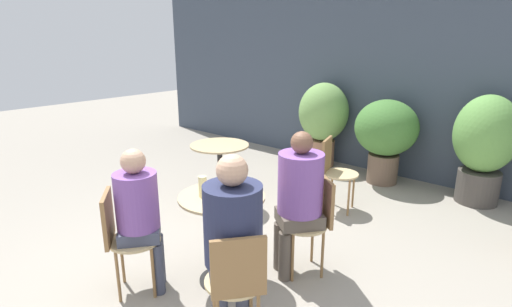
{
  "coord_description": "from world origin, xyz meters",
  "views": [
    {
      "loc": [
        2.01,
        -1.76,
        1.92
      ],
      "look_at": [
        -0.07,
        0.61,
        0.99
      ],
      "focal_mm": 28.0,
      "sensor_mm": 36.0,
      "label": 1
    }
  ],
  "objects": [
    {
      "name": "cafe_table_near",
      "position": [
        -0.07,
        0.21,
        0.54
      ],
      "size": [
        0.67,
        0.67,
        0.74
      ],
      "color": "black",
      "rests_on": "ground_plane"
    },
    {
      "name": "bistro_chair_3",
      "position": [
        -0.15,
        2.03,
        0.5
      ],
      "size": [
        0.42,
        0.41,
        0.82
      ],
      "rotation": [
        0.0,
        0.0,
        1.87
      ],
      "color": "tan",
      "rests_on": "ground_plane"
    },
    {
      "name": "beer_glass_2",
      "position": [
        -0.16,
        0.32,
        0.83
      ],
      "size": [
        0.07,
        0.07,
        0.18
      ],
      "color": "beige",
      "rests_on": "cafe_table_near"
    },
    {
      "name": "bistro_chair_1",
      "position": [
        0.53,
        -0.25,
        0.5
      ],
      "size": [
        0.45,
        0.44,
        0.82
      ],
      "rotation": [
        0.0,
        0.0,
        -2.22
      ],
      "color": "tan",
      "rests_on": "ground_plane"
    },
    {
      "name": "potted_plant_2",
      "position": [
        1.05,
        3.33,
        0.74
      ],
      "size": [
        0.7,
        0.7,
        1.29
      ],
      "color": "#47423D",
      "rests_on": "ground_plane"
    },
    {
      "name": "seated_person_1",
      "position": [
        0.42,
        -0.17,
        0.73
      ],
      "size": [
        0.47,
        0.46,
        1.26
      ],
      "rotation": [
        0.0,
        0.0,
        4.06
      ],
      "color": "#42475B",
      "rests_on": "ground_plane"
    },
    {
      "name": "bistro_chair_0",
      "position": [
        -0.53,
        -0.39,
        0.5
      ],
      "size": [
        0.44,
        0.45,
        0.82
      ],
      "rotation": [
        0.0,
        0.0,
        -3.8
      ],
      "color": "tan",
      "rests_on": "ground_plane"
    },
    {
      "name": "beer_glass_0",
      "position": [
        -0.17,
        0.1,
        0.82
      ],
      "size": [
        0.06,
        0.06,
        0.16
      ],
      "color": "beige",
      "rests_on": "cafe_table_near"
    },
    {
      "name": "seated_person_2",
      "position": [
        0.3,
        0.69,
        0.72
      ],
      "size": [
        0.46,
        0.46,
        1.22
      ],
      "rotation": [
        0.0,
        0.0,
        -0.65
      ],
      "color": "brown",
      "rests_on": "ground_plane"
    },
    {
      "name": "storefront_wall",
      "position": [
        0.0,
        3.65,
        1.5
      ],
      "size": [
        10.0,
        0.06,
        3.0
      ],
      "color": "#3D4756",
      "rests_on": "ground_plane"
    },
    {
      "name": "potted_plant_1",
      "position": [
        -0.09,
        3.23,
        0.7
      ],
      "size": [
        0.82,
        0.82,
        1.13
      ],
      "color": "brown",
      "rests_on": "ground_plane"
    },
    {
      "name": "potted_plant_0",
      "position": [
        -1.12,
        3.33,
        0.76
      ],
      "size": [
        0.74,
        0.74,
        1.26
      ],
      "color": "#93664C",
      "rests_on": "ground_plane"
    },
    {
      "name": "cafe_table_far",
      "position": [
        -1.18,
        1.24,
        0.54
      ],
      "size": [
        0.67,
        0.67,
        0.74
      ],
      "color": "black",
      "rests_on": "ground_plane"
    },
    {
      "name": "ground_plane",
      "position": [
        0.0,
        0.0,
        0.0
      ],
      "size": [
        20.0,
        20.0,
        0.0
      ],
      "primitive_type": "plane",
      "color": "gray"
    },
    {
      "name": "beer_glass_1",
      "position": [
        0.07,
        0.19,
        0.82
      ],
      "size": [
        0.07,
        0.07,
        0.15
      ],
      "color": "#B28433",
      "rests_on": "cafe_table_near"
    },
    {
      "name": "seated_person_0",
      "position": [
        -0.45,
        -0.28,
        0.69
      ],
      "size": [
        0.4,
        0.4,
        1.15
      ],
      "rotation": [
        0.0,
        0.0,
        2.49
      ],
      "color": "#42475B",
      "rests_on": "ground_plane"
    },
    {
      "name": "bistro_chair_2",
      "position": [
        0.39,
        0.81,
        0.5
      ],
      "size": [
        0.44,
        0.45,
        0.82
      ],
      "rotation": [
        0.0,
        0.0,
        -0.65
      ],
      "color": "tan",
      "rests_on": "ground_plane"
    }
  ]
}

